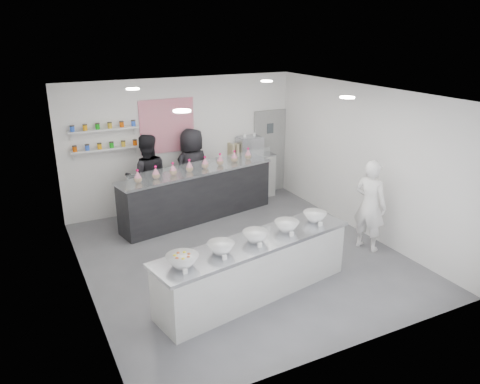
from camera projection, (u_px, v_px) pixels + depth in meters
name	position (u px, v px, depth m)	size (l,w,h in m)	color
floor	(241.00, 256.00, 8.73)	(6.00, 6.00, 0.00)	#515156
ceiling	(241.00, 94.00, 7.72)	(6.00, 6.00, 0.00)	white
back_wall	(182.00, 144.00, 10.75)	(5.50, 5.50, 0.00)	white
left_wall	(79.00, 205.00, 7.07)	(6.00, 6.00, 0.00)	white
right_wall	(363.00, 161.00, 9.39)	(6.00, 6.00, 0.00)	white
back_door	(269.00, 152.00, 11.85)	(0.88, 0.04, 2.10)	gray
pattern_panel	(167.00, 126.00, 10.43)	(1.25, 0.03, 1.20)	#DC1444
jar_shelf_lower	(106.00, 149.00, 9.90)	(1.45, 0.22, 0.04)	silver
jar_shelf_upper	(104.00, 129.00, 9.75)	(1.45, 0.22, 0.04)	silver
preserve_jars	(105.00, 136.00, 9.78)	(1.45, 0.10, 0.56)	#CD4D02
downlight_0	(182.00, 111.00, 6.30)	(0.24, 0.24, 0.02)	white
downlight_1	(347.00, 97.00, 7.48)	(0.24, 0.24, 0.02)	white
downlight_2	(133.00, 89.00, 8.49)	(0.24, 0.24, 0.02)	white
downlight_3	(267.00, 81.00, 9.67)	(0.24, 0.24, 0.02)	white
prep_counter	(255.00, 268.00, 7.36)	(3.41, 0.78, 0.93)	#B2B2AD
back_bar	(198.00, 195.00, 10.27)	(3.62, 0.66, 1.12)	black
sneeze_guard	(206.00, 167.00, 9.79)	(3.57, 0.02, 0.31)	white
espresso_ledge	(246.00, 177.00, 11.55)	(1.45, 0.46, 1.07)	#B2B2AD
espresso_machine	(249.00, 146.00, 11.32)	(0.59, 0.41, 0.45)	#93969E
cup_stacks	(235.00, 151.00, 11.17)	(0.24, 0.24, 0.33)	#C0B78D
prep_bowls	(255.00, 236.00, 7.17)	(3.00, 0.50, 0.16)	white
label_cards	(266.00, 254.00, 6.72)	(2.66, 0.04, 0.07)	white
cookie_bags	(197.00, 164.00, 10.03)	(2.96, 0.16, 0.28)	pink
woman_prep	(370.00, 205.00, 8.77)	(0.64, 0.42, 1.76)	white
staff_left	(147.00, 178.00, 10.09)	(0.93, 0.73, 1.92)	black
staff_right	(193.00, 170.00, 10.63)	(0.94, 0.61, 1.92)	black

